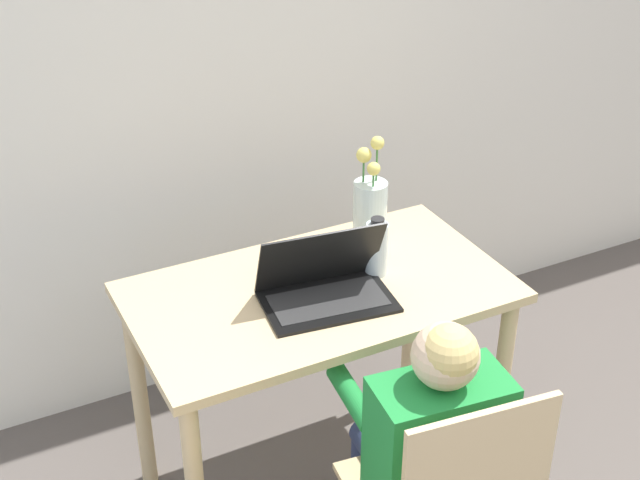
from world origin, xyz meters
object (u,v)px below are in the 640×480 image
Objects in this scene: person_seated at (428,433)px; water_bottle at (377,248)px; flower_vase at (370,209)px; laptop at (325,283)px.

person_seated reaches higher than water_bottle.
flower_vase is (0.21, 0.68, 0.27)m from person_seated.
flower_vase is at bearing -100.80° from person_seated.
water_bottle is (-0.07, -0.16, -0.04)m from flower_vase.
person_seated is at bearing -105.50° from water_bottle.
flower_vase is (0.26, 0.21, 0.08)m from laptop.
person_seated is 0.76m from flower_vase.
person_seated is 2.75× the size of flower_vase.
laptop is at bearing -165.49° from water_bottle.
laptop is (-0.05, 0.47, 0.19)m from person_seated.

